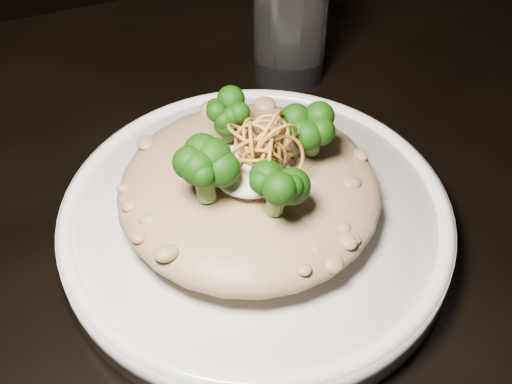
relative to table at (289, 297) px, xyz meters
The scene contains 7 objects.
table is the anchor object (origin of this frame).
plate 0.10m from the table, 162.83° to the left, with size 0.31×0.31×0.03m, color white.
risotto 0.14m from the table, 157.25° to the left, with size 0.20×0.20×0.04m, color brown.
broccoli 0.19m from the table, 162.74° to the left, with size 0.15×0.15×0.05m, color black, non-canonical shape.
cheese 0.17m from the table, behind, with size 0.06×0.06×0.02m, color white.
shallots 0.20m from the table, behind, with size 0.07×0.07×0.04m, color brown, non-canonical shape.
drinking_glass 0.26m from the table, 69.54° to the left, with size 0.07×0.07×0.12m, color silver.
Camera 1 is at (-0.15, -0.34, 1.19)m, focal length 50.00 mm.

